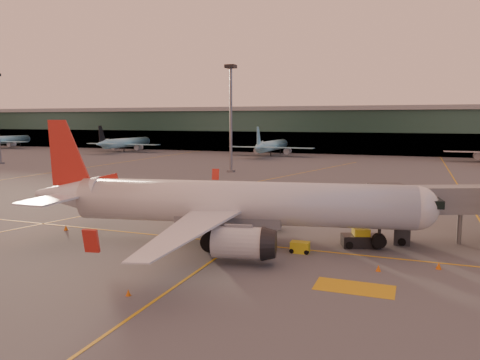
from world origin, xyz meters
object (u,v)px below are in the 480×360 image
(main_airplane, at_px, (228,204))
(catering_truck, at_px, (210,202))
(gpu_cart, at_px, (300,247))
(pushback_tug, at_px, (361,239))

(main_airplane, bearing_deg, catering_truck, 113.68)
(gpu_cart, bearing_deg, catering_truck, 145.26)
(catering_truck, bearing_deg, main_airplane, -73.45)
(gpu_cart, xyz_separation_m, pushback_tug, (5.24, 4.28, 0.25))
(main_airplane, relative_size, pushback_tug, 10.10)
(main_airplane, height_order, gpu_cart, main_airplane)
(catering_truck, xyz_separation_m, pushback_tug, (18.60, -4.37, -1.93))
(main_airplane, height_order, pushback_tug, main_airplane)
(main_airplane, relative_size, gpu_cart, 22.13)
(gpu_cart, distance_m, pushback_tug, 6.77)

